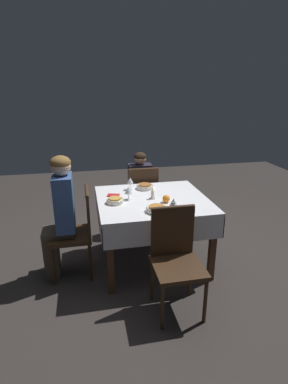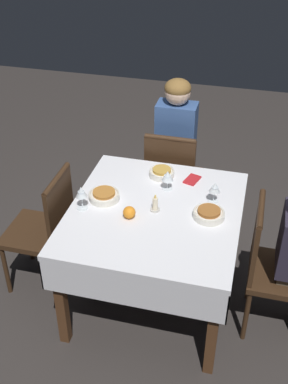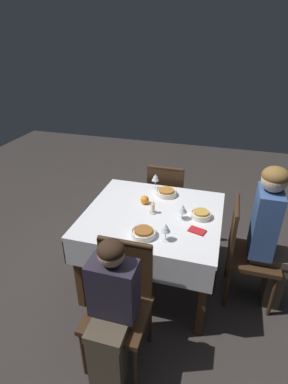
{
  "view_description": "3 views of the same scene",
  "coord_description": "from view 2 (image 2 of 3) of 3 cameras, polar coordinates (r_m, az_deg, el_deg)",
  "views": [
    {
      "loc": [
        0.68,
        2.86,
        1.86
      ],
      "look_at": [
        0.08,
        -0.03,
        0.82
      ],
      "focal_mm": 28.0,
      "sensor_mm": 36.0,
      "label": 1
    },
    {
      "loc": [
        -2.34,
        -0.53,
        2.52
      ],
      "look_at": [
        0.03,
        0.08,
        0.86
      ],
      "focal_mm": 45.0,
      "sensor_mm": 36.0,
      "label": 2
    },
    {
      "loc": [
        0.52,
        -2.1,
        2.11
      ],
      "look_at": [
        -0.1,
        0.06,
        0.91
      ],
      "focal_mm": 28.0,
      "sensor_mm": 36.0,
      "label": 3
    }
  ],
  "objects": [
    {
      "name": "wine_glass_north",
      "position": [
        2.95,
        -7.44,
        -0.1
      ],
      "size": [
        0.07,
        0.07,
        0.16
      ],
      "color": "white",
      "rests_on": "dining_table"
    },
    {
      "name": "candle_centerpiece",
      "position": [
        2.96,
        1.34,
        -1.54
      ],
      "size": [
        0.06,
        0.06,
        0.12
      ],
      "color": "beige",
      "rests_on": "dining_table"
    },
    {
      "name": "bowl_south",
      "position": [
        2.93,
        7.69,
        -2.54
      ],
      "size": [
        0.19,
        0.19,
        0.06
      ],
      "color": "silver",
      "rests_on": "dining_table"
    },
    {
      "name": "orange_fruit",
      "position": [
        2.9,
        -1.76,
        -2.43
      ],
      "size": [
        0.08,
        0.08,
        0.08
      ],
      "primitive_type": "sphere",
      "color": "orange",
      "rests_on": "dining_table"
    },
    {
      "name": "ground_plane",
      "position": [
        3.48,
        1.15,
        -12.17
      ],
      "size": [
        8.0,
        8.0,
        0.0
      ],
      "primitive_type": "plane",
      "color": "#332D2B"
    },
    {
      "name": "person_adult_denim",
      "position": [
        3.79,
        3.88,
        5.68
      ],
      "size": [
        0.34,
        0.3,
        1.26
      ],
      "rotation": [
        0.0,
        0.0,
        1.57
      ],
      "color": "#4C4233",
      "rests_on": "ground_plane"
    },
    {
      "name": "chair_north",
      "position": [
        3.32,
        -11.56,
        -3.95
      ],
      "size": [
        0.41,
        0.42,
        0.92
      ],
      "rotation": [
        0.0,
        0.0,
        3.14
      ],
      "color": "#382314",
      "rests_on": "ground_plane"
    },
    {
      "name": "chair_south",
      "position": [
        3.07,
        14.95,
        -8.2
      ],
      "size": [
        0.41,
        0.42,
        0.92
      ],
      "color": "#382314",
      "rests_on": "ground_plane"
    },
    {
      "name": "wine_glass_south",
      "position": [
        3.03,
        8.38,
        0.46
      ],
      "size": [
        0.07,
        0.07,
        0.14
      ],
      "color": "white",
      "rests_on": "dining_table"
    },
    {
      "name": "dining_table",
      "position": [
        3.04,
        1.29,
        -3.64
      ],
      "size": [
        1.15,
        1.05,
        0.75
      ],
      "color": "silver",
      "rests_on": "ground_plane"
    },
    {
      "name": "napkin_red_folded",
      "position": [
        3.27,
        5.72,
        1.47
      ],
      "size": [
        0.14,
        0.11,
        0.01
      ],
      "rotation": [
        0.0,
        0.0,
        -0.29
      ],
      "color": "red",
      "rests_on": "dining_table"
    },
    {
      "name": "bowl_north",
      "position": [
        3.07,
        -4.75,
        -0.37
      ],
      "size": [
        0.2,
        0.2,
        0.06
      ],
      "color": "silver",
      "rests_on": "dining_table"
    },
    {
      "name": "chair_east",
      "position": [
        3.77,
        3.32,
        1.88
      ],
      "size": [
        0.42,
        0.41,
        0.92
      ],
      "rotation": [
        0.0,
        0.0,
        1.57
      ],
      "color": "#382314",
      "rests_on": "ground_plane"
    },
    {
      "name": "wine_glass_east",
      "position": [
        3.12,
        2.82,
        1.85
      ],
      "size": [
        0.08,
        0.08,
        0.14
      ],
      "color": "white",
      "rests_on": "dining_table"
    },
    {
      "name": "bowl_east",
      "position": [
        3.29,
        2.12,
        2.34
      ],
      "size": [
        0.17,
        0.17,
        0.06
      ],
      "color": "silver",
      "rests_on": "dining_table"
    }
  ]
}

